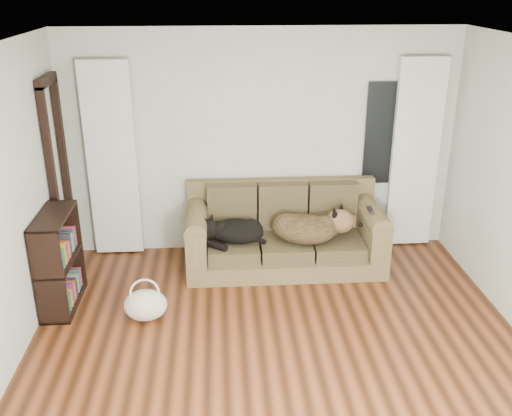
{
  "coord_description": "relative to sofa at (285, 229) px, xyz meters",
  "views": [
    {
      "loc": [
        -0.49,
        -3.85,
        3.08
      ],
      "look_at": [
        -0.12,
        1.6,
        0.86
      ],
      "focal_mm": 40.0,
      "sensor_mm": 36.0,
      "label": 1
    }
  ],
  "objects": [
    {
      "name": "tote_bag",
      "position": [
        -1.46,
        -1.03,
        -0.29
      ],
      "size": [
        0.48,
        0.41,
        0.3
      ],
      "primitive_type": "ellipsoid",
      "rotation": [
        0.0,
        0.0,
        -0.24
      ],
      "color": "beige",
      "rests_on": "floor"
    },
    {
      "name": "window_pane",
      "position": [
        1.22,
        0.5,
        0.95
      ],
      "size": [
        0.5,
        0.03,
        1.2
      ],
      "primitive_type": "cube",
      "color": "black",
      "rests_on": "wall_back"
    },
    {
      "name": "curtain_right",
      "position": [
        1.57,
        0.44,
        0.7
      ],
      "size": [
        0.55,
        0.08,
        2.25
      ],
      "primitive_type": "cube",
      "color": "silver",
      "rests_on": "ground"
    },
    {
      "name": "dog_black_lab",
      "position": [
        -0.58,
        -0.08,
        0.03
      ],
      "size": [
        0.68,
        0.54,
        0.26
      ],
      "primitive_type": "ellipsoid",
      "rotation": [
        0.0,
        0.0,
        -0.21
      ],
      "color": "black",
      "rests_on": "sofa"
    },
    {
      "name": "bookshelf",
      "position": [
        -2.32,
        -0.7,
        0.05
      ],
      "size": [
        0.33,
        0.8,
        0.98
      ],
      "primitive_type": "cube",
      "rotation": [
        0.0,
        0.0,
        -0.05
      ],
      "color": "black",
      "rests_on": "floor"
    },
    {
      "name": "sofa",
      "position": [
        0.0,
        0.0,
        0.0
      ],
      "size": [
        2.19,
        0.95,
        0.9
      ],
      "primitive_type": "cube",
      "color": "brown",
      "rests_on": "floor"
    },
    {
      "name": "dog_shepherd",
      "position": [
        0.24,
        -0.11,
        0.04
      ],
      "size": [
        0.9,
        0.78,
        0.33
      ],
      "primitive_type": "ellipsoid",
      "rotation": [
        0.0,
        0.0,
        2.76
      ],
      "color": "black",
      "rests_on": "sofa"
    },
    {
      "name": "wall_back",
      "position": [
        -0.23,
        0.52,
        0.85
      ],
      "size": [
        4.5,
        0.04,
        2.6
      ],
      "primitive_type": "cube",
      "color": "beige",
      "rests_on": "ground"
    },
    {
      "name": "door_casing",
      "position": [
        -2.43,
        0.07,
        0.6
      ],
      "size": [
        0.07,
        0.6,
        2.1
      ],
      "primitive_type": "cube",
      "color": "black",
      "rests_on": "ground"
    },
    {
      "name": "curtain_left",
      "position": [
        -1.93,
        0.44,
        0.7
      ],
      "size": [
        0.55,
        0.08,
        2.25
      ],
      "primitive_type": "cube",
      "color": "silver",
      "rests_on": "ground"
    },
    {
      "name": "ceiling",
      "position": [
        -0.23,
        -1.98,
        2.15
      ],
      "size": [
        5.0,
        5.0,
        0.0
      ],
      "primitive_type": "plane",
      "color": "white",
      "rests_on": "ground"
    },
    {
      "name": "floor",
      "position": [
        -0.23,
        -1.98,
        -0.45
      ],
      "size": [
        5.0,
        5.0,
        0.0
      ],
      "primitive_type": "plane",
      "color": "#32180B",
      "rests_on": "ground"
    },
    {
      "name": "tv_remote",
      "position": [
        0.91,
        -0.18,
        0.28
      ],
      "size": [
        0.06,
        0.2,
        0.02
      ],
      "primitive_type": "cube",
      "rotation": [
        0.0,
        0.0,
        -0.04
      ],
      "color": "black",
      "rests_on": "sofa"
    }
  ]
}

